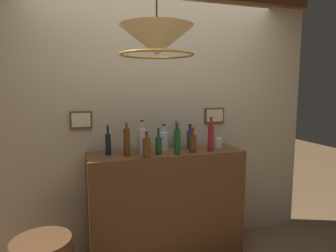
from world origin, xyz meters
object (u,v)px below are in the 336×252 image
at_px(liquor_bottle_vodka, 190,139).
at_px(liquor_bottle_whiskey, 211,137).
at_px(liquor_bottle_vermouth, 176,138).
at_px(liquor_bottle_amaro, 159,145).
at_px(liquor_bottle_mezcal, 108,143).
at_px(liquor_bottle_rye, 177,141).
at_px(liquor_bottle_brandy, 141,143).
at_px(liquor_bottle_port, 142,141).
at_px(liquor_bottle_bourbon, 127,142).
at_px(liquor_bottle_rum, 193,143).
at_px(liquor_bottle_tequila, 164,141).
at_px(liquor_bottle_gin, 147,147).
at_px(glass_tumbler_rocks, 219,143).
at_px(pendant_lamp, 157,42).

distance_m(liquor_bottle_vodka, liquor_bottle_whiskey, 0.21).
bearing_deg(liquor_bottle_vermouth, liquor_bottle_whiskey, -47.58).
height_order(liquor_bottle_amaro, liquor_bottle_mezcal, liquor_bottle_mezcal).
height_order(liquor_bottle_rye, liquor_bottle_whiskey, liquor_bottle_whiskey).
distance_m(liquor_bottle_brandy, liquor_bottle_whiskey, 0.66).
distance_m(liquor_bottle_amaro, liquor_bottle_port, 0.15).
height_order(liquor_bottle_bourbon, liquor_bottle_rum, liquor_bottle_bourbon).
distance_m(liquor_bottle_whiskey, liquor_bottle_port, 0.65).
distance_m(liquor_bottle_rye, liquor_bottle_whiskey, 0.35).
xyz_separation_m(liquor_bottle_amaro, liquor_bottle_bourbon, (-0.28, 0.02, 0.04)).
height_order(liquor_bottle_whiskey, liquor_bottle_bourbon, liquor_bottle_whiskey).
bearing_deg(liquor_bottle_brandy, liquor_bottle_rye, -34.93).
distance_m(liquor_bottle_vermouth, liquor_bottle_bourbon, 0.59).
relative_size(liquor_bottle_tequila, liquor_bottle_port, 0.81).
xyz_separation_m(liquor_bottle_gin, liquor_bottle_port, (-0.00, 0.14, 0.03)).
bearing_deg(liquor_bottle_vodka, liquor_bottle_rum, -102.03).
bearing_deg(liquor_bottle_amaro, glass_tumbler_rocks, 9.13).
bearing_deg(liquor_bottle_vermouth, liquor_bottle_brandy, -166.20).
relative_size(liquor_bottle_bourbon, pendant_lamp, 0.52).
bearing_deg(liquor_bottle_amaro, liquor_bottle_brandy, 130.50).
bearing_deg(liquor_bottle_whiskey, glass_tumbler_rocks, 39.66).
bearing_deg(liquor_bottle_mezcal, liquor_bottle_vodka, -0.24).
height_order(liquor_bottle_mezcal, pendant_lamp, pendant_lamp).
height_order(liquor_bottle_gin, liquor_bottle_bourbon, liquor_bottle_bourbon).
bearing_deg(liquor_bottle_gin, pendant_lamp, -96.64).
xyz_separation_m(liquor_bottle_vodka, liquor_bottle_port, (-0.49, -0.07, 0.02)).
bearing_deg(liquor_bottle_brandy, glass_tumbler_rocks, -3.31).
distance_m(liquor_bottle_amaro, glass_tumbler_rocks, 0.67).
bearing_deg(liquor_bottle_vermouth, liquor_bottle_bourbon, -157.07).
relative_size(liquor_bottle_tequila, liquor_bottle_mezcal, 0.92).
relative_size(liquor_bottle_vermouth, liquor_bottle_bourbon, 0.88).
bearing_deg(liquor_bottle_brandy, liquor_bottle_tequila, 4.40).
bearing_deg(liquor_bottle_whiskey, liquor_bottle_amaro, 177.39).
bearing_deg(liquor_bottle_rum, liquor_bottle_bourbon, 176.22).
xyz_separation_m(liquor_bottle_vodka, liquor_bottle_gin, (-0.49, -0.21, -0.01)).
relative_size(liquor_bottle_rye, pendant_lamp, 0.52).
bearing_deg(glass_tumbler_rocks, liquor_bottle_whiskey, -140.34).
bearing_deg(liquor_bottle_rye, liquor_bottle_brandy, 145.07).
height_order(liquor_bottle_gin, glass_tumbler_rocks, liquor_bottle_gin).
bearing_deg(liquor_bottle_vermouth, liquor_bottle_rum, -76.47).
height_order(liquor_bottle_brandy, liquor_bottle_port, liquor_bottle_port).
bearing_deg(liquor_bottle_gin, liquor_bottle_rye, 7.63).
relative_size(liquor_bottle_whiskey, liquor_bottle_vermouth, 1.23).
height_order(liquor_bottle_tequila, liquor_bottle_mezcal, liquor_bottle_mezcal).
xyz_separation_m(liquor_bottle_vermouth, glass_tumbler_rocks, (0.40, -0.14, -0.04)).
relative_size(liquor_bottle_rye, liquor_bottle_rum, 1.25).
bearing_deg(liquor_bottle_bourbon, liquor_bottle_amaro, -3.80).
xyz_separation_m(liquor_bottle_amaro, liquor_bottle_vermouth, (0.26, 0.25, 0.00)).
bearing_deg(liquor_bottle_gin, liquor_bottle_brandy, 89.49).
xyz_separation_m(liquor_bottle_amaro, liquor_bottle_port, (-0.14, 0.05, 0.03)).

